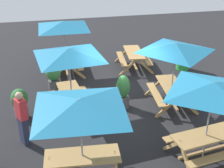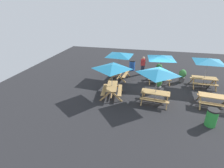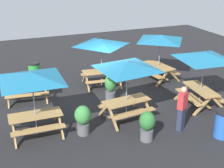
# 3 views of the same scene
# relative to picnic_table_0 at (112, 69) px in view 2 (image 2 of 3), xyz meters

# --- Properties ---
(ground_plane) EXTENTS (25.62, 25.62, 0.00)m
(ground_plane) POSITION_rel_picnic_table_0_xyz_m (-3.26, -1.51, -1.99)
(ground_plane) COLOR #232326
(ground_plane) RESTS_ON ground
(picnic_table_0) EXTENTS (2.27, 2.27, 2.34)m
(picnic_table_0) POSITION_rel_picnic_table_0_xyz_m (0.00, 0.00, 0.00)
(picnic_table_0) COLOR tan
(picnic_table_0) RESTS_ON ground
(picnic_table_1) EXTENTS (1.93, 1.69, 0.81)m
(picnic_table_1) POSITION_rel_picnic_table_0_xyz_m (-6.51, -0.04, -1.43)
(picnic_table_1) COLOR tan
(picnic_table_1) RESTS_ON ground
(picnic_table_2) EXTENTS (2.81, 2.81, 2.34)m
(picnic_table_2) POSITION_rel_picnic_table_0_xyz_m (-3.22, -3.19, 0.00)
(picnic_table_2) COLOR tan
(picnic_table_2) RESTS_ON ground
(picnic_table_3) EXTENTS (2.82, 2.82, 2.34)m
(picnic_table_3) POSITION_rel_picnic_table_0_xyz_m (0.11, -3.28, 0.00)
(picnic_table_3) COLOR tan
(picnic_table_3) RESTS_ON ground
(picnic_table_4) EXTENTS (2.18, 2.18, 2.34)m
(picnic_table_4) POSITION_rel_picnic_table_0_xyz_m (-2.95, 0.28, 0.00)
(picnic_table_4) COLOR tan
(picnic_table_4) RESTS_ON ground
(picnic_table_5) EXTENTS (2.83, 2.83, 2.34)m
(picnic_table_5) POSITION_rel_picnic_table_0_xyz_m (-6.60, -3.08, 0.00)
(picnic_table_5) COLOR tan
(picnic_table_5) RESTS_ON ground
(trash_bin_blue) EXTENTS (0.59, 0.59, 0.98)m
(trash_bin_blue) POSITION_rel_picnic_table_0_xyz_m (-0.69, -5.64, -1.49)
(trash_bin_blue) COLOR blue
(trash_bin_blue) RESTS_ON ground
(trash_bin_green) EXTENTS (0.59, 0.59, 0.98)m
(trash_bin_green) POSITION_rel_picnic_table_0_xyz_m (-5.86, 2.05, -1.49)
(trash_bin_green) COLOR green
(trash_bin_green) RESTS_ON ground
(potted_plant_0) EXTENTS (0.47, 0.47, 1.21)m
(potted_plant_0) POSITION_rel_picnic_table_0_xyz_m (-3.17, -1.42, -1.36)
(potted_plant_0) COLOR #59595B
(potted_plant_0) RESTS_ON ground
(potted_plant_1) EXTENTS (0.57, 0.57, 1.08)m
(potted_plant_1) POSITION_rel_picnic_table_0_xyz_m (-5.09, -3.69, -1.39)
(potted_plant_1) COLOR #59595B
(potted_plant_1) RESTS_ON ground
(potted_plant_2) EXTENTS (0.54, 0.54, 1.06)m
(potted_plant_2) POSITION_rel_picnic_table_0_xyz_m (-3.21, -4.87, -1.41)
(potted_plant_2) COLOR #59595B
(potted_plant_2) RESTS_ON ground
(person_standing) EXTENTS (0.42, 0.36, 1.67)m
(person_standing) POSITION_rel_picnic_table_0_xyz_m (-1.77, -4.72, -1.10)
(person_standing) COLOR #2D334C
(person_standing) RESTS_ON ground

